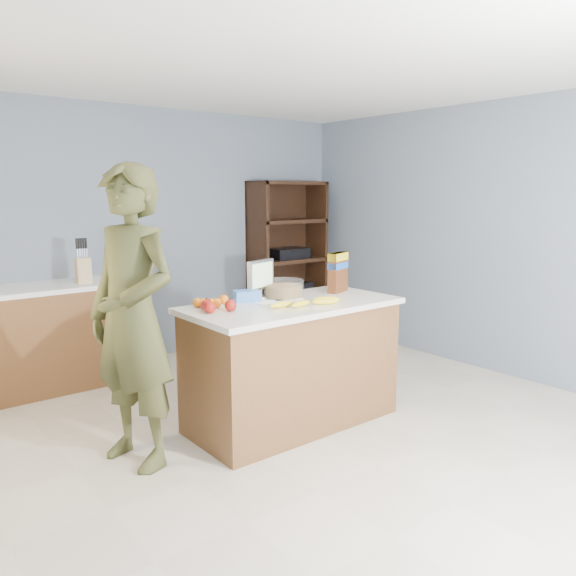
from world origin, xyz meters
TOP-DOWN VIEW (x-y plane):
  - floor at (0.00, 0.00)m, footprint 4.50×5.00m
  - walls at (0.00, 0.00)m, footprint 4.52×5.02m
  - counter_peninsula at (0.00, 0.30)m, footprint 1.56×0.76m
  - back_cabinet at (-1.20, 2.20)m, footprint 1.24×0.62m
  - shelving_unit at (1.55, 2.35)m, footprint 0.90×0.40m
  - person at (-1.14, 0.44)m, footprint 0.62×0.78m
  - knife_block at (-0.86, 2.12)m, footprint 0.12×0.10m
  - envelopes at (-0.02, 0.42)m, footprint 0.41×0.17m
  - bananas at (0.03, 0.16)m, footprint 0.56×0.19m
  - apples at (-0.59, 0.38)m, footprint 0.22×0.19m
  - oranges at (-0.54, 0.52)m, footprint 0.27×0.20m
  - blue_carton at (-0.23, 0.54)m, footprint 0.21×0.17m
  - salad_bowl at (0.09, 0.51)m, footprint 0.30×0.30m
  - tv at (-0.06, 0.61)m, footprint 0.28×0.12m
  - cereal_box at (0.55, 0.41)m, footprint 0.22×0.14m

SIDE VIEW (x-z plane):
  - floor at x=0.00m, z-range -0.01..0.01m
  - counter_peninsula at x=0.00m, z-range -0.03..0.87m
  - back_cabinet at x=-1.20m, z-range 0.00..0.90m
  - shelving_unit at x=1.55m, z-range -0.04..1.76m
  - envelopes at x=-0.02m, z-range 0.90..0.90m
  - bananas at x=0.03m, z-range 0.90..0.94m
  - person at x=-1.14m, z-range 0.00..1.86m
  - oranges at x=-0.54m, z-range 0.90..0.97m
  - blue_carton at x=-0.23m, z-range 0.90..0.98m
  - apples at x=-0.59m, z-range 0.90..0.98m
  - salad_bowl at x=0.09m, z-range 0.89..1.02m
  - knife_block at x=-0.86m, z-range 0.86..1.17m
  - tv at x=-0.06m, z-range 0.92..1.20m
  - cereal_box at x=0.55m, z-range 0.93..1.24m
  - walls at x=0.00m, z-range 0.40..2.91m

